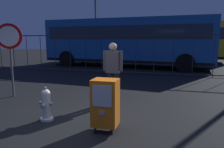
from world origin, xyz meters
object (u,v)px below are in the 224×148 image
at_px(newspaper_box_primary, 105,103).
at_px(bus_far, 155,40).
at_px(fire_hydrant, 46,105).
at_px(stop_sign, 10,45).
at_px(street_light_far_left, 95,2).
at_px(pedestrian, 113,69).
at_px(bus_near, 126,40).

xyz_separation_m(newspaper_box_primary, bus_far, (-0.12, 14.43, 1.14)).
distance_m(fire_hydrant, bus_far, 14.34).
distance_m(fire_hydrant, stop_sign, 2.88).
bearing_deg(stop_sign, street_light_far_left, 92.82).
height_order(bus_far, street_light_far_left, street_light_far_left).
relative_size(fire_hydrant, newspaper_box_primary, 0.73).
relative_size(newspaper_box_primary, street_light_far_left, 0.14).
bearing_deg(pedestrian, bus_near, 98.86).
bearing_deg(pedestrian, fire_hydrant, -122.74).
bearing_deg(bus_far, pedestrian, -85.98).
relative_size(newspaper_box_primary, pedestrian, 0.61).
height_order(fire_hydrant, bus_near, bus_near).
bearing_deg(stop_sign, bus_far, 74.99).
relative_size(stop_sign, bus_far, 0.21).
height_order(newspaper_box_primary, street_light_far_left, street_light_far_left).
relative_size(bus_far, street_light_far_left, 1.45).
distance_m(pedestrian, bus_near, 8.33).
xyz_separation_m(fire_hydrant, bus_far, (1.30, 14.21, 1.36)).
xyz_separation_m(fire_hydrant, street_light_far_left, (-2.55, 10.64, 3.90)).
height_order(fire_hydrant, street_light_far_left, street_light_far_left).
xyz_separation_m(newspaper_box_primary, street_light_far_left, (-3.97, 10.86, 3.68)).
height_order(fire_hydrant, bus_far, bus_far).
distance_m(stop_sign, street_light_far_left, 9.50).
bearing_deg(pedestrian, stop_sign, -177.69).
height_order(pedestrian, street_light_far_left, street_light_far_left).
xyz_separation_m(stop_sign, street_light_far_left, (-0.45, 9.11, 2.65)).
height_order(pedestrian, bus_near, bus_near).
distance_m(pedestrian, street_light_far_left, 10.23).
height_order(fire_hydrant, newspaper_box_primary, newspaper_box_primary).
height_order(newspaper_box_primary, pedestrian, pedestrian).
relative_size(stop_sign, bus_near, 0.21).
xyz_separation_m(pedestrian, street_light_far_left, (-3.62, 8.99, 3.30)).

